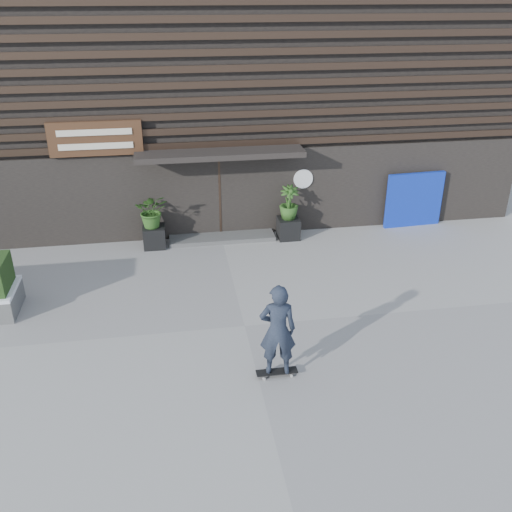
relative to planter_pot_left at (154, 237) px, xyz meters
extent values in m
plane|color=#9B9893|center=(1.90, -4.40, -0.30)|extent=(80.00, 80.00, 0.00)
cube|color=#4C4B49|center=(1.90, 0.20, -0.24)|extent=(3.00, 0.80, 0.12)
cube|color=black|center=(0.00, 0.00, 0.00)|extent=(0.60, 0.60, 0.60)
imported|color=#2D591E|center=(0.00, 0.00, 0.78)|extent=(0.86, 0.75, 0.96)
cube|color=black|center=(3.80, 0.00, 0.00)|extent=(0.60, 0.60, 0.60)
imported|color=#2D591E|center=(3.80, 0.00, 0.78)|extent=(0.54, 0.54, 0.96)
cube|color=#0D28B1|center=(7.68, 0.30, 0.53)|extent=(1.77, 0.23, 1.65)
cube|color=black|center=(1.90, 5.60, 3.70)|extent=(18.00, 10.00, 8.00)
cube|color=black|center=(1.90, 0.54, 0.95)|extent=(18.00, 0.12, 2.50)
cube|color=#38281E|center=(1.90, 0.48, 2.40)|extent=(17.60, 0.08, 0.18)
cube|color=#38281E|center=(1.90, 0.48, 2.79)|extent=(17.60, 0.08, 0.18)
cube|color=#38281E|center=(1.90, 0.48, 3.18)|extent=(17.60, 0.08, 0.18)
cube|color=#38281E|center=(1.90, 0.48, 3.58)|extent=(17.60, 0.08, 0.18)
cube|color=#38281E|center=(1.90, 0.48, 3.97)|extent=(17.60, 0.08, 0.18)
cube|color=#38281E|center=(1.90, 0.48, 4.36)|extent=(17.60, 0.08, 0.18)
cube|color=#38281E|center=(1.90, 0.48, 4.75)|extent=(17.60, 0.08, 0.18)
cube|color=#38281E|center=(1.90, 0.48, 5.15)|extent=(17.60, 0.08, 0.18)
cube|color=#38281E|center=(1.90, 0.48, 5.54)|extent=(17.60, 0.08, 0.18)
cube|color=#38281E|center=(1.90, 0.48, 5.93)|extent=(17.60, 0.08, 0.18)
cube|color=black|center=(1.90, 0.10, 2.25)|extent=(4.50, 1.00, 0.15)
cube|color=black|center=(1.90, 0.70, 0.85)|extent=(2.40, 0.30, 2.30)
cube|color=#38281E|center=(1.90, 0.52, 0.85)|extent=(0.06, 0.10, 2.30)
cube|color=#472B19|center=(-1.30, 0.40, 2.70)|extent=(2.40, 0.10, 0.90)
cube|color=beige|center=(-1.30, 0.33, 2.88)|extent=(1.90, 0.02, 0.16)
cube|color=beige|center=(-1.30, 0.33, 2.52)|extent=(1.90, 0.02, 0.16)
cylinder|color=white|center=(4.30, 0.46, 1.30)|extent=(0.56, 0.03, 0.56)
cube|color=black|center=(2.26, -6.16, -0.21)|extent=(0.78, 0.20, 0.02)
cylinder|color=#A4A5A0|center=(2.00, -6.26, -0.27)|extent=(0.06, 0.03, 0.06)
cylinder|color=#B3B3AE|center=(2.00, -6.06, -0.27)|extent=(0.06, 0.03, 0.06)
cylinder|color=#A2A29D|center=(2.52, -6.26, -0.27)|extent=(0.06, 0.03, 0.06)
cylinder|color=#B8B7B3|center=(2.52, -6.06, -0.27)|extent=(0.06, 0.03, 0.06)
imported|color=#1B2231|center=(2.26, -6.16, 0.71)|extent=(0.72, 0.52, 1.83)
camera|label=1|loc=(0.52, -14.44, 6.31)|focal=39.25mm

